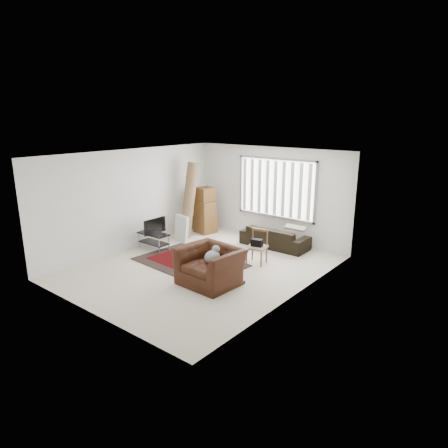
% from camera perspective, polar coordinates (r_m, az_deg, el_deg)
% --- Properties ---
extents(room, '(6.00, 6.02, 2.71)m').
position_cam_1_polar(room, '(9.56, -1.12, 4.48)').
color(room, beige).
rests_on(room, ground).
extents(persian_rug, '(2.72, 1.91, 0.02)m').
position_cam_1_polar(persian_rug, '(10.03, -4.88, -5.44)').
color(persian_rug, black).
rests_on(persian_rug, ground).
extents(tv_stand, '(0.91, 0.41, 0.45)m').
position_cam_1_polar(tv_stand, '(11.06, -10.03, -1.91)').
color(tv_stand, black).
rests_on(tv_stand, ground).
extents(tv, '(0.10, 0.74, 0.42)m').
position_cam_1_polar(tv, '(10.96, -10.11, -0.23)').
color(tv, black).
rests_on(tv, tv_stand).
extents(subwoofer, '(0.33, 0.33, 0.30)m').
position_cam_1_polar(subwoofer, '(10.21, -3.85, -4.08)').
color(subwoofer, black).
rests_on(subwoofer, persian_rug).
extents(moving_boxes, '(0.66, 0.62, 1.42)m').
position_cam_1_polar(moving_boxes, '(12.37, -2.71, 1.75)').
color(moving_boxes, brown).
rests_on(moving_boxes, ground).
extents(white_flatpack, '(0.61, 0.30, 0.76)m').
position_cam_1_polar(white_flatpack, '(11.66, -6.09, -0.59)').
color(white_flatpack, silver).
rests_on(white_flatpack, ground).
extents(rolled_rug, '(0.41, 0.75, 2.24)m').
position_cam_1_polar(rolled_rug, '(11.93, -5.01, 3.46)').
color(rolled_rug, brown).
rests_on(rolled_rug, ground).
extents(sofa, '(1.92, 0.85, 0.73)m').
position_cam_1_polar(sofa, '(11.16, 7.27, -1.43)').
color(sofa, black).
rests_on(sofa, ground).
extents(side_chair, '(0.54, 0.54, 0.84)m').
position_cam_1_polar(side_chair, '(9.85, 4.76, -3.03)').
color(side_chair, '#857057').
rests_on(side_chair, ground).
extents(armchair, '(1.31, 1.16, 0.93)m').
position_cam_1_polar(armchair, '(8.64, -1.94, -5.64)').
color(armchair, '#32150A').
rests_on(armchair, ground).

